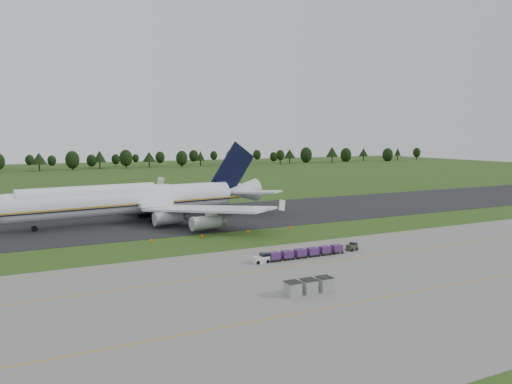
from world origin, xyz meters
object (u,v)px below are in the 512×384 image
utility_cart (352,247)px  baggage_train (298,253)px  aircraft (133,199)px  edge_markers (226,234)px  uld_row (309,286)px

utility_cart → baggage_train: bearing=-177.1°
aircraft → edge_markers: bearing=-61.0°
baggage_train → utility_cart: bearing=2.9°
utility_cart → uld_row: (-19.64, -16.82, 0.38)m
aircraft → utility_cart: (27.83, -46.70, -4.73)m
baggage_train → aircraft: bearing=109.2°
uld_row → edge_markers: (5.12, 39.50, -0.70)m
baggage_train → edge_markers: 23.48m
aircraft → baggage_train: 50.27m
edge_markers → utility_cart: bearing=-57.4°
baggage_train → uld_row: (-8.30, -16.25, 0.12)m
utility_cart → edge_markers: (-14.52, 22.68, -0.32)m
aircraft → utility_cart: size_ratio=29.75×
utility_cart → edge_markers: bearing=122.6°
aircraft → baggage_train: size_ratio=3.95×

